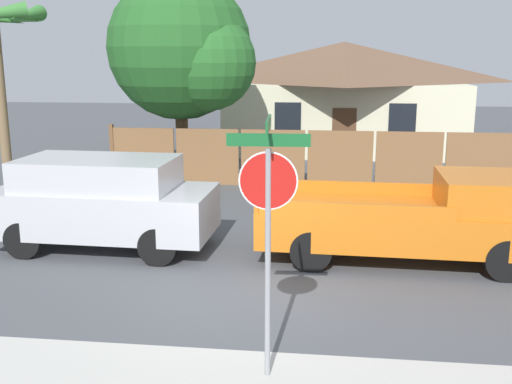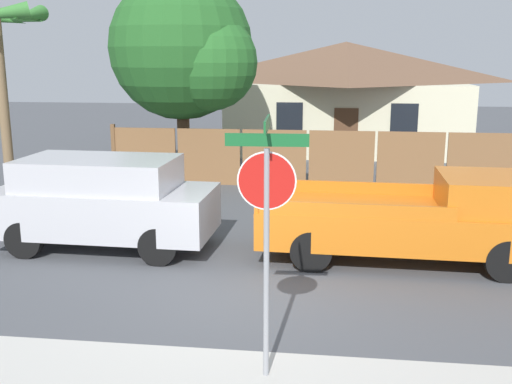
# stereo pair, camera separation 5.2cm
# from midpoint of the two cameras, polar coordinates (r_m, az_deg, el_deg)

# --- Properties ---
(ground_plane) EXTENTS (80.00, 80.00, 0.00)m
(ground_plane) POSITION_cam_midpoint_polar(r_m,az_deg,el_deg) (10.22, -1.00, -9.61)
(ground_plane) COLOR #4C4F54
(wooden_fence) EXTENTS (14.28, 0.12, 1.83)m
(wooden_fence) POSITION_cam_midpoint_polar(r_m,az_deg,el_deg) (18.15, 8.21, 3.08)
(wooden_fence) COLOR brown
(wooden_fence) RESTS_ON ground
(house) EXTENTS (10.21, 7.99, 4.49)m
(house) POSITION_cam_midpoint_polar(r_m,az_deg,el_deg) (26.48, 8.52, 9.29)
(house) COLOR beige
(house) RESTS_ON ground
(oak_tree) EXTENTS (4.72, 4.49, 6.41)m
(oak_tree) POSITION_cam_midpoint_polar(r_m,az_deg,el_deg) (19.15, -6.49, 13.22)
(oak_tree) COLOR brown
(oak_tree) RESTS_ON ground
(red_suv) EXTENTS (4.47, 2.05, 1.89)m
(red_suv) POSITION_cam_midpoint_polar(r_m,az_deg,el_deg) (12.63, -14.14, -0.76)
(red_suv) COLOR #B7B7BC
(red_suv) RESTS_ON ground
(orange_pickup) EXTENTS (5.62, 2.21, 1.72)m
(orange_pickup) POSITION_cam_midpoint_polar(r_m,az_deg,el_deg) (11.95, 15.36, -2.45)
(orange_pickup) COLOR orange
(orange_pickup) RESTS_ON ground
(stop_sign) EXTENTS (0.97, 0.87, 3.22)m
(stop_sign) POSITION_cam_midpoint_polar(r_m,az_deg,el_deg) (7.02, 1.23, -1.30)
(stop_sign) COLOR gray
(stop_sign) RESTS_ON ground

